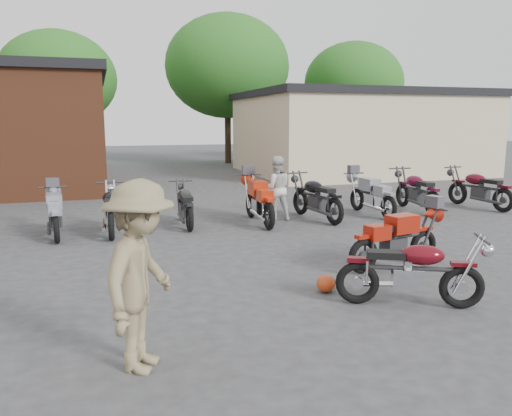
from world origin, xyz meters
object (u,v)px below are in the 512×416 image
object	(u,v)px
row_bike_4	(259,198)
vintage_motorcycle	(413,267)
row_bike_1	(55,211)
row_bike_8	(479,187)
sportbike	(397,236)
row_bike_7	(417,189)
row_bike_3	(185,203)
person_tan	(141,276)
row_bike_5	(316,195)
row_bike_6	(372,193)
person_light	(276,188)
helmet	(326,284)
row_bike_2	(111,207)

from	to	relation	value
row_bike_4	vintage_motorcycle	bearing A→B (deg)	-175.92
row_bike_1	row_bike_8	size ratio (longest dim) A/B	0.89
sportbike	row_bike_7	world-z (taller)	row_bike_7
row_bike_1	row_bike_3	distance (m)	2.84
sportbike	person_tan	size ratio (longest dim) A/B	0.97
row_bike_5	row_bike_6	bearing A→B (deg)	-95.18
person_light	row_bike_8	xyz separation A→B (m)	(6.05, -0.08, -0.19)
row_bike_7	row_bike_8	xyz separation A→B (m)	(1.97, -0.10, -0.00)
vintage_motorcycle	helmet	distance (m)	1.26
person_light	row_bike_8	size ratio (longest dim) A/B	0.76
row_bike_1	row_bike_2	distance (m)	1.15
person_light	row_bike_3	world-z (taller)	person_light
vintage_motorcycle	person_light	distance (m)	6.08
row_bike_6	person_light	bearing A→B (deg)	84.24
row_bike_2	sportbike	bearing A→B (deg)	-131.26
row_bike_2	row_bike_4	size ratio (longest dim) A/B	0.95
helmet	person_light	bearing A→B (deg)	78.01
row_bike_2	row_bike_8	world-z (taller)	row_bike_8
vintage_motorcycle	row_bike_8	distance (m)	8.71
person_tan	row_bike_7	xyz separation A→B (m)	(7.89, 6.73, -0.34)
row_bike_1	sportbike	bearing A→B (deg)	-131.98
vintage_motorcycle	row_bike_3	xyz separation A→B (m)	(-1.98, 6.10, 0.01)
row_bike_2	row_bike_3	world-z (taller)	row_bike_2
person_light	row_bike_2	world-z (taller)	person_light
row_bike_7	row_bike_3	bearing A→B (deg)	94.63
sportbike	row_bike_1	distance (m)	7.03
row_bike_4	row_bike_6	xyz separation A→B (m)	(3.14, 0.14, -0.04)
row_bike_3	row_bike_5	distance (m)	3.25
row_bike_1	vintage_motorcycle	bearing A→B (deg)	-145.58
row_bike_1	row_bike_5	bearing A→B (deg)	-94.86
vintage_motorcycle	person_light	xyz separation A→B (m)	(0.27, 6.07, 0.26)
row_bike_2	row_bike_4	distance (m)	3.42
row_bike_2	row_bike_6	bearing A→B (deg)	-86.70
sportbike	row_bike_5	world-z (taller)	row_bike_5
helmet	row_bike_6	distance (m)	6.35
sportbike	row_bike_3	xyz separation A→B (m)	(-2.79, 4.48, 0.01)
sportbike	row_bike_2	bearing A→B (deg)	125.96
person_tan	row_bike_6	distance (m)	9.23
sportbike	row_bike_8	xyz separation A→B (m)	(5.51, 4.37, 0.07)
row_bike_4	row_bike_8	bearing A→B (deg)	-86.95
row_bike_5	row_bike_6	xyz separation A→B (m)	(1.64, 0.11, -0.04)
row_bike_1	row_bike_8	distance (m)	11.14
row_bike_4	row_bike_5	size ratio (longest dim) A/B	1.00
row_bike_8	person_light	bearing A→B (deg)	80.05
vintage_motorcycle	row_bike_5	xyz separation A→B (m)	(1.26, 5.86, 0.07)
sportbike	row_bike_6	distance (m)	4.83
vintage_motorcycle	helmet	size ratio (longest dim) A/B	6.70
row_bike_1	row_bike_6	world-z (taller)	row_bike_6
row_bike_4	row_bike_3	bearing A→B (deg)	82.83
person_light	row_bike_4	distance (m)	0.60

